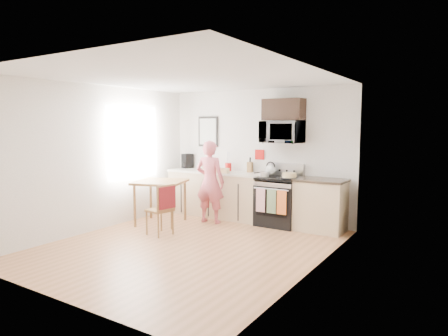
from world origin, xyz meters
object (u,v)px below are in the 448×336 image
Objects in this scene: range at (279,202)px; microwave at (282,132)px; dining_table at (160,186)px; chair at (164,203)px; cake at (289,176)px; person at (210,182)px.

range is 1.33m from microwave.
dining_table is 0.92m from chair.
cake is at bearing 55.74° from chair.
dining_table is 1.10× the size of chair.
range is 0.60m from cake.
range is 3.78× the size of cake.
microwave is 0.85× the size of chair.
microwave is 0.85m from cake.
cake is (0.24, -0.20, -0.79)m from microwave.
person is 0.95m from dining_table.
range is at bearing -165.25° from person.
microwave is 0.78× the size of dining_table.
dining_table is 3.19× the size of cake.
person is (-1.22, -0.53, 0.36)m from range.
range is 1.30× the size of chair.
cake is at bearing -21.94° from range.
range reaches higher than dining_table.
microwave reaches higher than chair.
microwave reaches higher than person.
dining_table is at bearing -155.76° from cake.
range reaches higher than chair.
dining_table is at bearing -148.68° from microwave.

